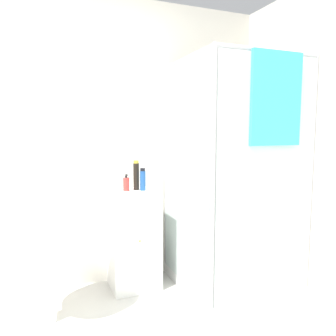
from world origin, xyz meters
TOP-DOWN VIEW (x-y plane):
  - wall_back at (0.00, 1.70)m, footprint 6.40×0.06m
  - shower_enclosure at (1.16, 1.13)m, footprint 0.91×0.94m
  - vanity_cabinet at (0.40, 1.48)m, footprint 0.41×0.38m
  - sink at (-0.33, 1.20)m, footprint 0.55×0.55m
  - soap_dispenser at (0.35, 1.50)m, footprint 0.05×0.05m
  - shampoo_bottle_tall_black at (0.44, 1.51)m, footprint 0.05×0.05m
  - shampoo_bottle_blue at (0.48, 1.46)m, footprint 0.05×0.05m

SIDE VIEW (x-z plane):
  - vanity_cabinet at x=0.40m, z-range 0.00..0.85m
  - shower_enclosure at x=1.16m, z-range -0.43..1.51m
  - sink at x=-0.33m, z-range 0.18..1.14m
  - soap_dispenser at x=0.35m, z-range 0.84..0.98m
  - shampoo_bottle_blue at x=0.48m, z-range 0.85..1.04m
  - shampoo_bottle_tall_black at x=0.44m, z-range 0.85..1.10m
  - wall_back at x=0.00m, z-range 0.00..2.50m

